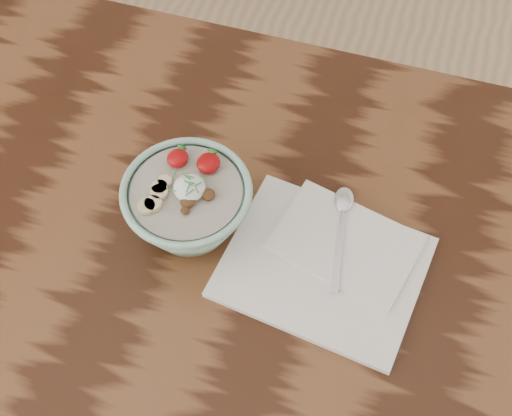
# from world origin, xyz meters

# --- Properties ---
(table) EXTENTS (1.60, 0.90, 0.75)m
(table) POSITION_xyz_m (0.00, 0.00, 0.66)
(table) COLOR black
(table) RESTS_ON ground
(breakfast_bowl) EXTENTS (0.17, 0.17, 0.11)m
(breakfast_bowl) POSITION_xyz_m (-0.14, 0.06, 0.81)
(breakfast_bowl) COLOR #8EC0A7
(breakfast_bowl) RESTS_ON table
(napkin) EXTENTS (0.28, 0.24, 0.02)m
(napkin) POSITION_xyz_m (0.06, 0.06, 0.76)
(napkin) COLOR white
(napkin) RESTS_ON table
(spoon) EXTENTS (0.04, 0.16, 0.01)m
(spoon) POSITION_xyz_m (0.06, 0.13, 0.77)
(spoon) COLOR silver
(spoon) RESTS_ON napkin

